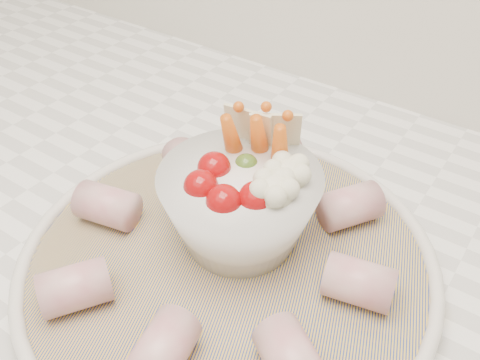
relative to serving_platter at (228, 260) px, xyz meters
The scene contains 3 objects.
serving_platter is the anchor object (origin of this frame).
veggie_bowl 0.05m from the serving_platter, 97.55° to the left, with size 0.14×0.14×0.11m.
cured_meat_rolls 0.02m from the serving_platter, 161.42° to the left, with size 0.28×0.29×0.04m.
Camera 1 is at (0.30, 1.16, 1.28)m, focal length 40.00 mm.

